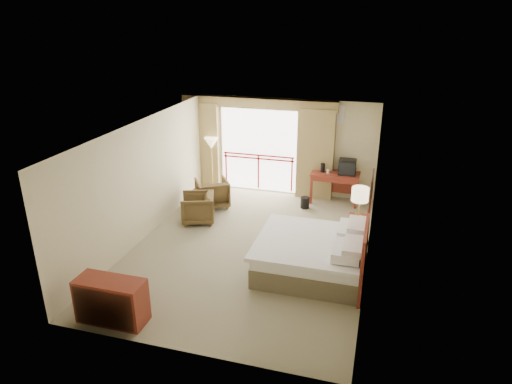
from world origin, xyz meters
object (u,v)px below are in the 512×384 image
(table_lamp, at_px, (360,195))
(armchair_far, at_px, (213,206))
(nightstand, at_px, (357,229))
(wastebasket, at_px, (305,203))
(bed, at_px, (314,254))
(side_table, at_px, (203,196))
(armchair_near, at_px, (198,221))
(tv, at_px, (347,167))
(desk, at_px, (335,179))
(floor_lamp, at_px, (211,145))
(dresser, at_px, (111,301))

(table_lamp, xyz_separation_m, armchair_far, (-3.87, 0.93, -1.11))
(nightstand, xyz_separation_m, wastebasket, (-1.46, 1.55, -0.15))
(bed, xyz_separation_m, armchair_far, (-3.14, 2.53, -0.38))
(nightstand, height_order, side_table, nightstand)
(table_lamp, relative_size, wastebasket, 2.25)
(armchair_near, bearing_deg, armchair_far, 160.41)
(table_lamp, bearing_deg, tv, 102.67)
(desk, bearing_deg, armchair_near, -141.65)
(wastebasket, bearing_deg, side_table, -160.34)
(floor_lamp, bearing_deg, desk, 1.15)
(dresser, bearing_deg, tv, 59.16)
(bed, relative_size, tv, 4.69)
(floor_lamp, bearing_deg, dresser, -84.59)
(bed, relative_size, nightstand, 3.62)
(tv, bearing_deg, armchair_far, -158.25)
(wastebasket, xyz_separation_m, dresser, (-2.26, -5.61, 0.24))
(side_table, bearing_deg, bed, -33.90)
(floor_lamp, bearing_deg, side_table, -78.08)
(nightstand, xyz_separation_m, table_lamp, (-0.00, 0.05, 0.81))
(side_table, relative_size, floor_lamp, 0.37)
(desk, relative_size, side_table, 2.24)
(tv, bearing_deg, side_table, -154.10)
(side_table, bearing_deg, wastebasket, 19.66)
(desk, xyz_separation_m, side_table, (-3.22, -1.57, -0.26))
(tv, xyz_separation_m, wastebasket, (-0.99, -0.60, -0.89))
(dresser, bearing_deg, wastebasket, 64.87)
(armchair_far, xyz_separation_m, side_table, (-0.13, -0.34, 0.39))
(armchair_far, xyz_separation_m, floor_lamp, (-0.44, 1.16, 1.35))
(desk, bearing_deg, side_table, -151.55)
(armchair_near, bearing_deg, nightstand, 70.69)
(tv, relative_size, floor_lamp, 0.29)
(floor_lamp, bearing_deg, armchair_near, -78.43)
(tv, bearing_deg, desk, 170.94)
(nightstand, bearing_deg, table_lamp, 87.98)
(desk, distance_m, armchair_near, 3.87)
(desk, relative_size, tv, 2.84)
(table_lamp, bearing_deg, dresser, -132.11)
(table_lamp, bearing_deg, floor_lamp, 154.13)
(bed, xyz_separation_m, wastebasket, (-0.74, 3.10, -0.23))
(desk, distance_m, side_table, 3.59)
(nightstand, distance_m, wastebasket, 2.14)
(table_lamp, xyz_separation_m, wastebasket, (-1.46, 1.50, -0.96))
(desk, bearing_deg, nightstand, -68.23)
(wastebasket, xyz_separation_m, floor_lamp, (-2.84, 0.59, 1.20))
(armchair_far, height_order, dresser, dresser)
(nightstand, height_order, dresser, dresser)
(wastebasket, height_order, armchair_near, armchair_near)
(floor_lamp, bearing_deg, tv, 0.12)
(nightstand, relative_size, floor_lamp, 0.38)
(tv, height_order, wastebasket, tv)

